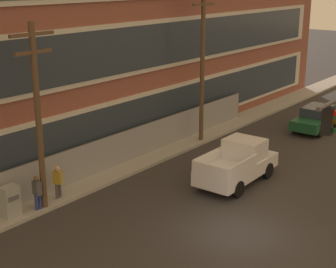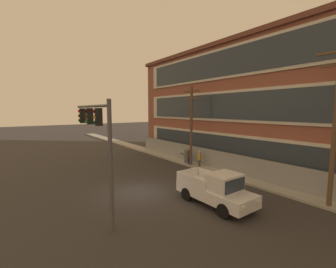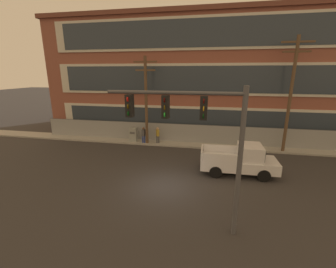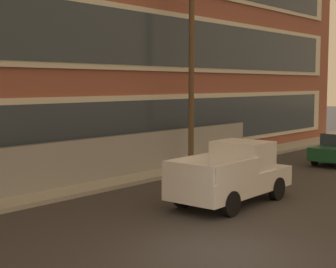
{
  "view_description": "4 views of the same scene",
  "coord_description": "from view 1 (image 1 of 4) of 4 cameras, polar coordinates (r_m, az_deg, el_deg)",
  "views": [
    {
      "loc": [
        -16.08,
        -9.07,
        9.73
      ],
      "look_at": [
        1.16,
        4.42,
        3.0
      ],
      "focal_mm": 55.0,
      "sensor_mm": 36.0,
      "label": 1
    },
    {
      "loc": [
        13.55,
        -7.14,
        5.72
      ],
      "look_at": [
        -1.25,
        3.4,
        3.77
      ],
      "focal_mm": 24.0,
      "sensor_mm": 36.0,
      "label": 2
    },
    {
      "loc": [
        2.56,
        -11.96,
        6.67
      ],
      "look_at": [
        -0.55,
        4.02,
        2.18
      ],
      "focal_mm": 24.0,
      "sensor_mm": 36.0,
      "label": 3
    },
    {
      "loc": [
        -10.01,
        -6.75,
        4.07
      ],
      "look_at": [
        4.18,
        5.32,
        2.24
      ],
      "focal_mm": 55.0,
      "sensor_mm": 36.0,
      "label": 4
    }
  ],
  "objects": [
    {
      "name": "ground_plane",
      "position": [
        20.87,
        7.76,
        -10.88
      ],
      "size": [
        160.0,
        160.0,
        0.0
      ],
      "primitive_type": "plane",
      "color": "#333030"
    },
    {
      "name": "utility_pole_near_corner",
      "position": [
        21.76,
        -14.23,
        2.41
      ],
      "size": [
        2.09,
        0.26,
        8.05
      ],
      "color": "brown",
      "rests_on": "ground"
    },
    {
      "name": "pedestrian_by_fence",
      "position": [
        23.59,
        -12.12,
        -5.11
      ],
      "size": [
        0.38,
        0.46,
        1.69
      ],
      "color": "#4C4C51",
      "rests_on": "ground"
    },
    {
      "name": "pickup_truck_white",
      "position": [
        25.42,
        7.8,
        -3.25
      ],
      "size": [
        5.05,
        2.15,
        2.07
      ],
      "color": "silver",
      "rests_on": "ground"
    },
    {
      "name": "sidewalk_building_side",
      "position": [
        25.6,
        -8.59,
        -5.27
      ],
      "size": [
        80.0,
        1.85,
        0.16
      ],
      "primitive_type": "cube",
      "color": "#9E9B93",
      "rests_on": "ground"
    },
    {
      "name": "brick_mill_building",
      "position": [
        33.27,
        -9.02,
        10.57
      ],
      "size": [
        42.22,
        12.25,
        12.13
      ],
      "color": "brown",
      "rests_on": "ground"
    },
    {
      "name": "chain_link_fence",
      "position": [
        25.69,
        -9.0,
        -3.06
      ],
      "size": [
        29.16,
        0.06,
        1.92
      ],
      "color": "gray",
      "rests_on": "ground"
    },
    {
      "name": "sedan_dark_green",
      "position": [
        35.25,
        16.12,
        1.72
      ],
      "size": [
        4.57,
        1.98,
        1.56
      ],
      "color": "#194C2D",
      "rests_on": "ground"
    },
    {
      "name": "electrical_cabinet",
      "position": [
        22.39,
        -17.08,
        -7.36
      ],
      "size": [
        0.72,
        0.56,
        1.51
      ],
      "color": "#939993",
      "rests_on": "ground"
    },
    {
      "name": "utility_pole_midblock",
      "position": [
        30.38,
        3.84,
        8.4
      ],
      "size": [
        2.37,
        0.26,
        9.41
      ],
      "color": "brown",
      "rests_on": "ground"
    },
    {
      "name": "pedestrian_near_cabinet",
      "position": [
        22.66,
        -14.29,
        -6.21
      ],
      "size": [
        0.32,
        0.43,
        1.69
      ],
      "color": "navy",
      "rests_on": "ground"
    }
  ]
}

